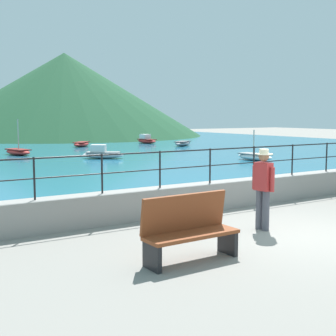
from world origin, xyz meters
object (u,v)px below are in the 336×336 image
boat_1 (82,144)px  boat_4 (102,154)px  person_walking (263,185)px  boat_5 (255,156)px  boat_6 (183,143)px  boat_0 (18,152)px  boat_2 (146,140)px  bench_main (189,228)px

boat_1 → boat_4: bearing=-105.6°
boat_1 → boat_4: boat_4 is taller
person_walking → boat_5: (10.19, 11.14, -0.72)m
boat_4 → boat_6: 11.58m
boat_0 → boat_2: bearing=25.7°
person_walking → boat_4: bearing=77.1°
person_walking → boat_0: 21.24m
bench_main → boat_4: bench_main is taller
person_walking → boat_1: person_walking is taller
boat_6 → boat_2: bearing=99.8°
bench_main → boat_1: 28.58m
boat_1 → boat_5: boat_5 is taller
boat_0 → person_walking: bearing=-91.1°
person_walking → boat_2: size_ratio=0.74×
boat_5 → person_walking: bearing=-132.4°
person_walking → boat_2: (12.75, 27.18, -0.65)m
boat_2 → boat_4: same height
bench_main → boat_4: (6.33, 17.38, -0.23)m
bench_main → boat_0: boat_0 is taller
boat_6 → boat_4: bearing=-147.1°
bench_main → boat_6: bearing=55.9°
boat_1 → boat_6: same height
boat_1 → boat_5: 15.54m
bench_main → boat_0: 22.30m
person_walking → boat_0: boat_0 is taller
bench_main → boat_5: bearing=43.3°
boat_1 → boat_4: (-2.72, -9.73, 0.07)m
bench_main → boat_2: (15.30, 28.05, -0.23)m
boat_1 → bench_main: bearing=-108.5°
bench_main → boat_4: size_ratio=0.71×
boat_4 → boat_5: (6.41, -5.37, -0.07)m
boat_1 → boat_5: size_ratio=0.99×
boat_2 → boat_4: size_ratio=0.99×
bench_main → boat_0: (2.96, 22.10, -0.30)m
person_walking → boat_0: (0.40, 21.23, -0.71)m
boat_5 → boat_0: bearing=134.1°
bench_main → boat_1: (9.05, 27.11, -0.30)m
boat_2 → boat_6: 4.44m
boat_1 → boat_0: bearing=-140.6°
bench_main → boat_6: bench_main is taller
boat_1 → boat_6: (7.00, -3.43, 0.00)m
boat_0 → boat_2: (12.34, 5.95, 0.06)m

